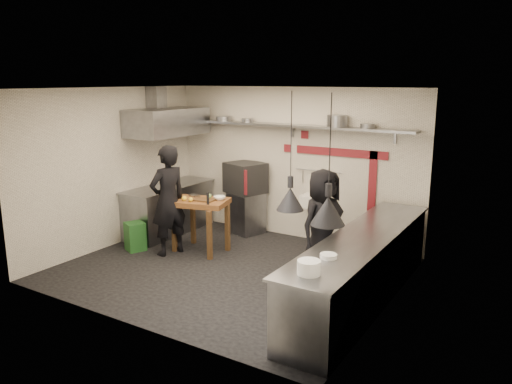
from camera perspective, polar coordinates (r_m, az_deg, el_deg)
The scene contains 47 objects.
floor at distance 7.95m, azimuth -3.06°, elevation -8.89°, with size 5.00×5.00×0.00m, color black.
ceiling at distance 7.39m, azimuth -3.32°, elevation 11.73°, with size 5.00×5.00×0.00m, color silver.
wall_back at distance 9.32m, azimuth 4.19°, elevation 3.28°, with size 5.00×0.04×2.80m, color silver.
wall_front at distance 5.99m, azimuth -14.70°, elevation -2.48°, with size 5.00×0.04×2.80m, color silver.
wall_left at distance 9.18m, azimuth -16.14°, elevation 2.67°, with size 0.04×4.20×2.80m, color silver.
wall_right at distance 6.49m, azimuth 15.29°, elevation -1.35°, with size 0.04×4.20×2.80m, color silver.
red_band_horiz at distance 8.87m, azimuth 9.63°, elevation 4.48°, with size 1.70×0.02×0.14m, color maroon.
red_band_vert at distance 8.75m, azimuth 13.16°, elevation 1.01°, with size 0.14×0.02×1.10m, color maroon.
red_tile_a at distance 9.11m, azimuth 5.60°, elevation 6.53°, with size 0.14×0.02×0.14m, color maroon.
red_tile_b at distance 9.31m, azimuth 3.62°, elevation 5.02°, with size 0.14×0.02×0.14m, color maroon.
back_shelf at distance 9.07m, azimuth 3.74°, elevation 7.61°, with size 4.60×0.34×0.04m, color slate.
shelf_bracket_left at distance 10.22m, azimuth -5.40°, elevation 7.60°, with size 0.04×0.06×0.24m, color slate.
shelf_bracket_mid at distance 9.21m, azimuth 4.17°, elevation 7.06°, with size 0.04×0.06×0.24m, color slate.
shelf_bracket_right at distance 8.51m, azimuth 15.66°, elevation 6.15°, with size 0.04×0.06×0.24m, color slate.
pan_far_left at distance 9.81m, azimuth -3.71°, elevation 8.38°, with size 0.29×0.29×0.09m, color slate.
pan_mid_left at distance 9.50m, azimuth -0.98°, elevation 8.21°, with size 0.23×0.23×0.07m, color slate.
stock_pot at distance 8.66m, azimuth 9.24°, elevation 8.03°, with size 0.35×0.35×0.20m, color slate.
pan_right at distance 8.48m, azimuth 12.64°, elevation 7.38°, with size 0.24×0.24×0.08m, color slate.
oven_stand at distance 9.69m, azimuth -1.12°, elevation -2.37°, with size 0.59×0.53×0.80m, color slate.
combi_oven at distance 9.54m, azimuth -1.21°, elevation 1.64°, with size 0.66×0.62×0.58m, color black.
oven_door at distance 9.28m, azimuth -2.11°, elevation 1.32°, with size 0.54×0.03×0.46m, color maroon.
oven_glass at distance 9.27m, azimuth -2.07°, elevation 1.30°, with size 0.38×0.02×0.34m, color black.
hand_sink at distance 9.05m, azimuth 6.70°, elevation -1.07°, with size 0.46×0.34×0.22m, color white.
sink_tap at distance 9.01m, azimuth 6.72°, elevation 0.04°, with size 0.03×0.03×0.14m, color slate.
sink_drain at distance 9.13m, azimuth 6.52°, elevation -3.81°, with size 0.06×0.06×0.66m, color slate.
utensil_rail at distance 9.06m, azimuth 7.16°, elevation 2.43°, with size 0.02×0.02×0.90m, color slate.
counter_right at distance 6.87m, azimuth 11.99°, elevation -8.69°, with size 0.70×3.80×0.90m, color slate.
counter_right_top at distance 6.72m, azimuth 12.18°, elevation -5.00°, with size 0.76×3.90×0.03m, color slate.
plate_stack at distance 5.31m, azimuth 6.07°, elevation -8.57°, with size 0.24×0.24×0.15m, color white.
small_bowl_right at distance 5.81m, azimuth 8.28°, elevation -7.26°, with size 0.20×0.20×0.05m, color white.
counter_left at distance 9.87m, azimuth -9.93°, elevation -1.99°, with size 0.70×1.90×0.90m, color slate.
counter_left_top at distance 9.76m, azimuth -10.04°, elevation 0.65°, with size 0.76×2.00×0.03m, color slate.
extractor_hood at distance 9.55m, azimuth -10.10°, elevation 7.88°, with size 0.78×1.60×0.50m, color slate.
hood_duct at distance 9.69m, azimuth -11.32°, elevation 10.28°, with size 0.28×0.28×0.50m, color slate.
green_bin at distance 8.99m, azimuth -13.64°, elevation -4.95°, with size 0.30×0.30×0.50m, color #1F5621.
prep_table at distance 8.69m, azimuth -6.33°, elevation -3.83°, with size 0.92×0.64×0.92m, color brown, non-canonical shape.
cutting_board at distance 8.50m, azimuth -5.94°, elevation -0.90°, with size 0.35×0.25×0.03m, color #4F341C.
pepper_mill at distance 8.21m, azimuth -5.52°, elevation -0.75°, with size 0.04×0.04×0.20m, color black.
lemon_a at distance 8.53m, azimuth -8.19°, elevation -0.73°, with size 0.09×0.09×0.09m, color gold.
lemon_b at distance 8.44m, azimuth -7.48°, elevation -0.86°, with size 0.08×0.08×0.08m, color gold.
veg_ball at distance 8.58m, azimuth -5.38°, elevation -0.50°, with size 0.09×0.09×0.09m, color olive.
steel_tray at distance 8.83m, azimuth -7.06°, elevation -0.39°, with size 0.18×0.12×0.03m, color slate.
bowl at distance 8.53m, azimuth -4.19°, elevation -0.69°, with size 0.20×0.20×0.06m, color white.
heat_lamp_near at distance 5.99m, azimuth 4.01°, elevation 4.58°, with size 0.34×0.34×1.44m, color black, non-canonical shape.
heat_lamp_far at distance 5.30m, azimuth 8.41°, elevation 3.59°, with size 0.37×0.37×1.40m, color black, non-canonical shape.
chef_left at distance 8.52m, azimuth -10.02°, elevation -0.96°, with size 0.68×0.45×1.88m, color black.
chef_right at distance 7.41m, azimuth 7.63°, elevation -3.76°, with size 0.82×0.53×1.68m, color black.
Camera 1 is at (4.22, -6.06, 2.93)m, focal length 35.00 mm.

